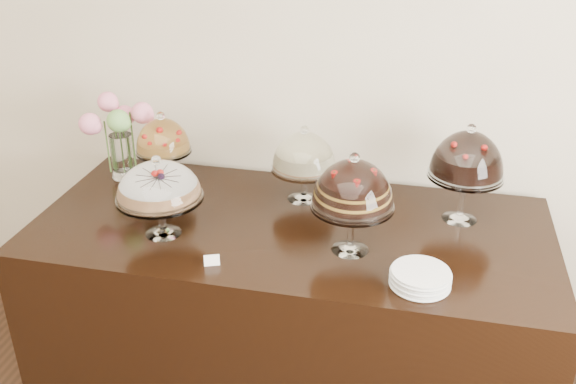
% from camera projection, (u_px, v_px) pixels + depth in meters
% --- Properties ---
extents(wall_back, '(5.00, 0.04, 3.00)m').
position_uv_depth(wall_back, '(316.00, 54.00, 2.95)').
color(wall_back, beige).
rests_on(wall_back, ground).
extents(display_counter, '(2.20, 1.00, 0.90)m').
position_uv_depth(display_counter, '(290.00, 309.00, 2.95)').
color(display_counter, black).
rests_on(display_counter, ground).
extents(cake_stand_sugar_sponge, '(0.36, 0.36, 0.35)m').
position_uv_depth(cake_stand_sugar_sponge, '(159.00, 185.00, 2.58)').
color(cake_stand_sugar_sponge, white).
rests_on(cake_stand_sugar_sponge, display_counter).
extents(cake_stand_choco_layer, '(0.33, 0.33, 0.42)m').
position_uv_depth(cake_stand_choco_layer, '(353.00, 188.00, 2.44)').
color(cake_stand_choco_layer, white).
rests_on(cake_stand_choco_layer, display_counter).
extents(cake_stand_cheesecake, '(0.30, 0.30, 0.36)m').
position_uv_depth(cake_stand_cheesecake, '(304.00, 155.00, 2.86)').
color(cake_stand_cheesecake, white).
rests_on(cake_stand_cheesecake, display_counter).
extents(cake_stand_dark_choco, '(0.32, 0.32, 0.44)m').
position_uv_depth(cake_stand_dark_choco, '(467.00, 159.00, 2.66)').
color(cake_stand_dark_choco, white).
rests_on(cake_stand_dark_choco, display_counter).
extents(cake_stand_fruit_tart, '(0.26, 0.26, 0.38)m').
position_uv_depth(cake_stand_fruit_tart, '(163.00, 140.00, 2.96)').
color(cake_stand_fruit_tart, white).
rests_on(cake_stand_fruit_tart, display_counter).
extents(flower_vase, '(0.32, 0.25, 0.42)m').
position_uv_depth(flower_vase, '(119.00, 130.00, 3.05)').
color(flower_vase, white).
rests_on(flower_vase, display_counter).
extents(plate_stack, '(0.22, 0.22, 0.06)m').
position_uv_depth(plate_stack, '(420.00, 278.00, 2.33)').
color(plate_stack, white).
rests_on(plate_stack, display_counter).
extents(price_card_left, '(0.06, 0.04, 0.04)m').
position_uv_depth(price_card_left, '(212.00, 260.00, 2.45)').
color(price_card_left, white).
rests_on(price_card_left, display_counter).
extents(price_card_right, '(0.06, 0.02, 0.04)m').
position_uv_depth(price_card_right, '(405.00, 287.00, 2.29)').
color(price_card_right, white).
rests_on(price_card_right, display_counter).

